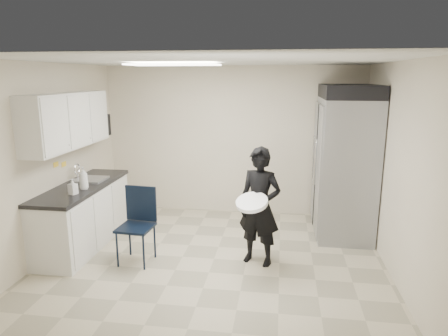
% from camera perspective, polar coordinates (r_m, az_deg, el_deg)
% --- Properties ---
extents(floor, '(4.50, 4.50, 0.00)m').
position_cam_1_polar(floor, '(5.55, -1.43, -12.83)').
color(floor, '#B5AA8E').
rests_on(floor, ground).
extents(ceiling, '(4.50, 4.50, 0.00)m').
position_cam_1_polar(ceiling, '(5.00, -1.60, 15.05)').
color(ceiling, silver).
rests_on(ceiling, back_wall).
extents(back_wall, '(4.50, 0.00, 4.50)m').
position_cam_1_polar(back_wall, '(7.07, 1.23, 3.87)').
color(back_wall, beige).
rests_on(back_wall, floor).
extents(left_wall, '(0.00, 4.00, 4.00)m').
position_cam_1_polar(left_wall, '(5.93, -23.48, 1.02)').
color(left_wall, beige).
rests_on(left_wall, floor).
extents(right_wall, '(0.00, 4.00, 4.00)m').
position_cam_1_polar(right_wall, '(5.24, 23.51, -0.43)').
color(right_wall, beige).
rests_on(right_wall, floor).
extents(ceiling_panel, '(1.20, 0.60, 0.02)m').
position_cam_1_polar(ceiling_panel, '(5.52, -7.21, 14.45)').
color(ceiling_panel, white).
rests_on(ceiling_panel, ceiling).
extents(lower_counter, '(0.60, 1.90, 0.86)m').
position_cam_1_polar(lower_counter, '(6.17, -19.40, -6.59)').
color(lower_counter, silver).
rests_on(lower_counter, floor).
extents(countertop, '(0.64, 1.95, 0.05)m').
position_cam_1_polar(countertop, '(6.04, -19.72, -2.51)').
color(countertop, black).
rests_on(countertop, lower_counter).
extents(sink, '(0.42, 0.40, 0.14)m').
position_cam_1_polar(sink, '(6.25, -18.49, -2.06)').
color(sink, gray).
rests_on(sink, countertop).
extents(faucet, '(0.02, 0.02, 0.24)m').
position_cam_1_polar(faucet, '(6.31, -20.21, -0.65)').
color(faucet, silver).
rests_on(faucet, countertop).
extents(upper_cabinets, '(0.35, 1.80, 0.75)m').
position_cam_1_polar(upper_cabinets, '(5.93, -21.49, 6.34)').
color(upper_cabinets, silver).
rests_on(upper_cabinets, left_wall).
extents(towel_dispenser, '(0.22, 0.30, 0.35)m').
position_cam_1_polar(towel_dispenser, '(7.00, -17.21, 5.85)').
color(towel_dispenser, black).
rests_on(towel_dispenser, left_wall).
extents(notice_sticker_left, '(0.00, 0.12, 0.07)m').
position_cam_1_polar(notice_sticker_left, '(6.02, -22.87, 0.47)').
color(notice_sticker_left, yellow).
rests_on(notice_sticker_left, left_wall).
extents(notice_sticker_right, '(0.00, 0.12, 0.07)m').
position_cam_1_polar(notice_sticker_right, '(6.20, -21.91, 0.51)').
color(notice_sticker_right, yellow).
rests_on(notice_sticker_right, left_wall).
extents(commercial_fridge, '(0.80, 1.35, 2.10)m').
position_cam_1_polar(commercial_fridge, '(6.43, 16.81, 0.12)').
color(commercial_fridge, gray).
rests_on(commercial_fridge, floor).
extents(fridge_compressor, '(0.80, 1.35, 0.20)m').
position_cam_1_polar(fridge_compressor, '(6.28, 17.50, 10.40)').
color(fridge_compressor, black).
rests_on(fridge_compressor, commercial_fridge).
extents(folding_chair, '(0.46, 0.46, 0.97)m').
position_cam_1_polar(folding_chair, '(5.40, -12.53, -8.33)').
color(folding_chair, black).
rests_on(folding_chair, floor).
extents(man_tuxedo, '(0.66, 0.55, 1.55)m').
position_cam_1_polar(man_tuxedo, '(5.19, 5.10, -5.52)').
color(man_tuxedo, black).
rests_on(man_tuxedo, floor).
extents(bucket_lid, '(0.51, 0.51, 0.05)m').
position_cam_1_polar(bucket_lid, '(4.93, 4.01, -4.92)').
color(bucket_lid, silver).
rests_on(bucket_lid, man_tuxedo).
extents(soap_bottle_a, '(0.17, 0.17, 0.31)m').
position_cam_1_polar(soap_bottle_a, '(5.76, -19.43, -1.37)').
color(soap_bottle_a, white).
rests_on(soap_bottle_a, countertop).
extents(soap_bottle_b, '(0.12, 0.12, 0.21)m').
position_cam_1_polar(soap_bottle_b, '(5.57, -20.80, -2.48)').
color(soap_bottle_b, '#A0A0AB').
rests_on(soap_bottle_b, countertop).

